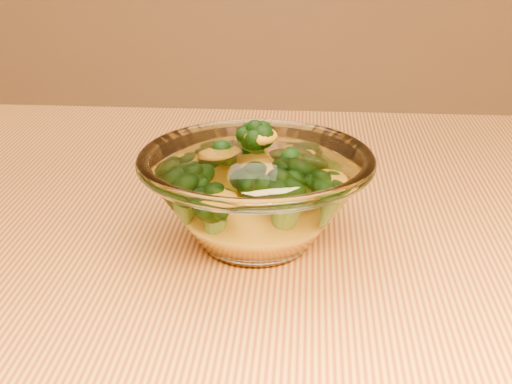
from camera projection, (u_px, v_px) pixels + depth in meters
The scene contains 4 objects.
table at pixel (394, 362), 0.61m from camera, with size 1.20×0.80×0.75m.
glass_bowl at pixel (256, 197), 0.57m from camera, with size 0.19×0.19×0.08m.
cheese_sauce at pixel (256, 216), 0.58m from camera, with size 0.11×0.11×0.03m, color #FFA315.
broccoli_heap at pixel (253, 180), 0.58m from camera, with size 0.13×0.11×0.07m.
Camera 1 is at (-0.08, -0.51, 1.02)m, focal length 50.00 mm.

